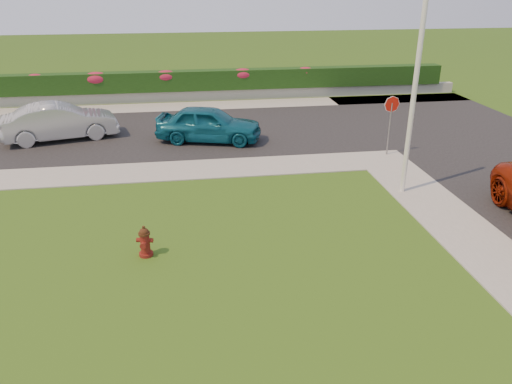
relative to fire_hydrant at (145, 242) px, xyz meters
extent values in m
plane|color=black|center=(1.79, -2.95, -0.40)|extent=(120.00, 120.00, 0.00)
cube|color=black|center=(-3.21, 11.05, -0.38)|extent=(26.00, 8.00, 0.04)
cube|color=gray|center=(-4.21, 6.05, -0.38)|extent=(24.00, 2.00, 0.04)
cube|color=gray|center=(8.79, 6.05, -0.38)|extent=(2.00, 2.00, 0.04)
cube|color=gray|center=(0.79, 16.05, -0.38)|extent=(34.00, 2.00, 0.04)
cube|color=gray|center=(0.79, 17.55, -0.10)|extent=(34.00, 0.40, 0.60)
cube|color=black|center=(0.79, 17.65, 0.75)|extent=(32.00, 0.90, 1.10)
cylinder|color=#51110C|center=(0.00, 0.01, -0.36)|extent=(0.36, 0.36, 0.08)
cylinder|color=#51110C|center=(0.00, 0.01, -0.04)|extent=(0.24, 0.24, 0.55)
cylinder|color=black|center=(0.00, 0.01, 0.24)|extent=(0.30, 0.30, 0.05)
sphere|color=black|center=(0.00, 0.01, 0.27)|extent=(0.24, 0.24, 0.24)
cylinder|color=black|center=(0.00, 0.01, 0.40)|extent=(0.07, 0.07, 0.07)
cylinder|color=#51110C|center=(-0.15, 0.04, 0.05)|extent=(0.13, 0.14, 0.12)
cylinder|color=#51110C|center=(0.16, -0.03, 0.05)|extent=(0.13, 0.14, 0.12)
cylinder|color=#51110C|center=(-0.03, -0.15, -0.02)|extent=(0.18, 0.16, 0.16)
imported|color=#0D5269|center=(2.23, 9.46, 0.40)|extent=(4.80, 2.91, 1.53)
imported|color=#A0A3A7|center=(-4.15, 10.68, 0.43)|extent=(5.05, 2.82, 1.58)
cylinder|color=silver|center=(8.23, 2.94, 2.67)|extent=(0.16, 0.16, 6.13)
cylinder|color=slate|center=(9.19, 6.62, 0.66)|extent=(0.06, 0.06, 2.12)
cylinder|color=#AB160B|center=(9.19, 6.62, 1.68)|extent=(0.62, 0.10, 0.62)
cylinder|color=white|center=(9.19, 6.62, 1.68)|extent=(0.65, 0.09, 0.66)
ellipsoid|color=#B71F40|center=(-6.73, 17.55, 1.09)|extent=(1.06, 0.68, 0.53)
ellipsoid|color=#B71F40|center=(-3.51, 17.55, 1.02)|extent=(1.41, 0.90, 0.70)
ellipsoid|color=#B71F40|center=(0.33, 17.55, 1.04)|extent=(1.31, 0.84, 0.65)
ellipsoid|color=#B71F40|center=(4.71, 17.55, 1.04)|extent=(1.30, 0.84, 0.65)
ellipsoid|color=#B71F40|center=(8.43, 17.55, 1.08)|extent=(1.10, 0.71, 0.55)
camera|label=1|loc=(1.15, -11.45, 6.19)|focal=35.00mm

